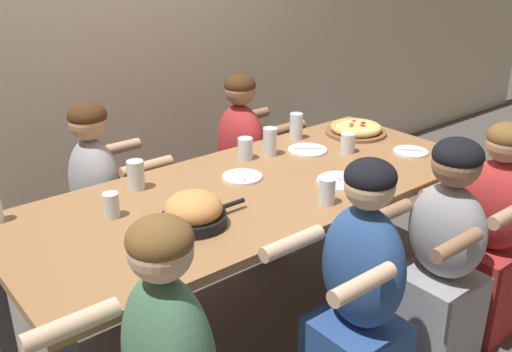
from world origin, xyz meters
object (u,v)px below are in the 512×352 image
at_px(empty_plate_a, 341,181).
at_px(drinking_glass_b, 111,206).
at_px(pizza_board_main, 356,129).
at_px(drinking_glass_g, 348,144).
at_px(drinking_glass_f, 136,177).
at_px(diner_near_center, 358,310).
at_px(drinking_glass_d, 327,193).
at_px(drinking_glass_a, 270,142).
at_px(diner_far_midright, 242,173).
at_px(skillet_bowl, 194,212).
at_px(drinking_glass_c, 245,150).
at_px(diner_near_midright, 441,264).
at_px(diner_far_midleft, 100,217).
at_px(diner_near_right, 489,241).
at_px(empty_plate_b, 242,177).
at_px(empty_plate_c, 411,152).
at_px(empty_plate_d, 307,150).
at_px(drinking_glass_e, 296,128).

relative_size(empty_plate_a, drinking_glass_b, 2.18).
xyz_separation_m(pizza_board_main, drinking_glass_g, (-0.26, -0.18, 0.02)).
distance_m(drinking_glass_f, diner_near_center, 1.14).
xyz_separation_m(pizza_board_main, empty_plate_a, (-0.59, -0.43, -0.02)).
bearing_deg(empty_plate_a, drinking_glass_d, -151.56).
height_order(drinking_glass_a, drinking_glass_f, drinking_glass_a).
bearing_deg(drinking_glass_f, diner_far_midright, 22.97).
bearing_deg(drinking_glass_g, skillet_bowl, -170.52).
relative_size(drinking_glass_c, drinking_glass_f, 0.84).
xyz_separation_m(diner_near_midright, diner_far_midleft, (-0.98, 1.40, -0.00)).
height_order(drinking_glass_f, diner_near_right, diner_near_right).
distance_m(drinking_glass_a, drinking_glass_c, 0.14).
xyz_separation_m(skillet_bowl, empty_plate_a, (0.77, -0.08, -0.05)).
bearing_deg(pizza_board_main, drinking_glass_g, -146.25).
relative_size(drinking_glass_f, diner_near_right, 0.12).
height_order(empty_plate_b, diner_near_midright, diner_near_midright).
bearing_deg(drinking_glass_a, drinking_glass_c, 165.73).
distance_m(skillet_bowl, empty_plate_b, 0.51).
relative_size(empty_plate_c, diner_far_midleft, 0.16).
bearing_deg(diner_far_midleft, empty_plate_b, 39.90).
height_order(empty_plate_d, diner_near_midright, diner_near_midright).
height_order(drinking_glass_a, drinking_glass_d, drinking_glass_a).
height_order(drinking_glass_c, drinking_glass_e, drinking_glass_e).
height_order(empty_plate_b, drinking_glass_d, drinking_glass_d).
bearing_deg(diner_near_midright, drinking_glass_f, 42.79).
distance_m(drinking_glass_f, drinking_glass_g, 1.14).
height_order(pizza_board_main, drinking_glass_d, drinking_glass_d).
bearing_deg(empty_plate_d, empty_plate_b, -172.02).
distance_m(diner_far_midleft, diner_near_center, 1.46).
distance_m(skillet_bowl, diner_near_center, 0.75).
bearing_deg(drinking_glass_g, diner_near_midright, -102.32).
distance_m(empty_plate_b, drinking_glass_d, 0.47).
height_order(diner_far_midleft, diner_far_midright, diner_far_midright).
bearing_deg(drinking_glass_c, empty_plate_b, -131.42).
xyz_separation_m(empty_plate_c, drinking_glass_c, (-0.74, 0.48, 0.04)).
height_order(drinking_glass_e, diner_far_midright, diner_far_midright).
xyz_separation_m(pizza_board_main, empty_plate_c, (-0.01, -0.40, -0.02)).
xyz_separation_m(empty_plate_c, drinking_glass_a, (-0.60, 0.45, 0.07)).
relative_size(drinking_glass_a, diner_near_center, 0.13).
xyz_separation_m(empty_plate_b, diner_near_midright, (0.49, -0.81, -0.29)).
relative_size(empty_plate_a, diner_far_midright, 0.20).
height_order(empty_plate_a, drinking_glass_a, drinking_glass_a).
relative_size(drinking_glass_f, diner_near_midright, 0.12).
bearing_deg(drinking_glass_b, drinking_glass_a, 8.00).
bearing_deg(diner_far_midleft, empty_plate_a, 41.82).
bearing_deg(diner_near_center, drinking_glass_d, -25.29).
xyz_separation_m(empty_plate_a, diner_far_midright, (0.11, 0.92, -0.29)).
distance_m(skillet_bowl, drinking_glass_a, 0.85).
bearing_deg(empty_plate_a, drinking_glass_b, 160.55).
distance_m(diner_near_midright, diner_near_right, 0.40).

